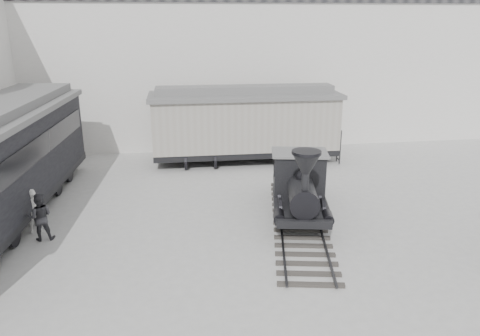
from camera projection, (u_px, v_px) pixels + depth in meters
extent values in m
plane|color=#9E9E9B|center=(285.00, 270.00, 13.99)|extent=(90.00, 90.00, 0.00)
cube|color=silver|center=(224.00, 50.00, 26.44)|extent=(34.00, 2.40, 11.00)
cube|color=black|center=(299.00, 223.00, 17.08)|extent=(3.57, 8.98, 0.15)
cube|color=#2D2D30|center=(281.00, 221.00, 17.09)|extent=(1.77, 8.63, 0.06)
cube|color=#2D2D30|center=(318.00, 222.00, 17.04)|extent=(1.77, 8.63, 0.06)
cylinder|color=black|center=(280.00, 212.00, 16.47)|extent=(0.32, 1.05, 1.05)
cylinder|color=black|center=(322.00, 213.00, 16.41)|extent=(0.32, 1.05, 1.05)
cylinder|color=black|center=(279.00, 199.00, 17.65)|extent=(0.32, 1.05, 1.05)
cylinder|color=black|center=(318.00, 200.00, 17.59)|extent=(0.32, 1.05, 1.05)
cube|color=black|center=(300.00, 203.00, 17.00)|extent=(2.54, 3.74, 0.27)
cylinder|color=black|center=(302.00, 194.00, 16.17)|extent=(1.36, 2.34, 0.95)
cylinder|color=black|center=(305.00, 182.00, 15.13)|extent=(0.29, 0.29, 0.57)
cone|color=black|center=(306.00, 163.00, 14.94)|extent=(1.08, 1.08, 0.67)
sphere|color=black|center=(302.00, 178.00, 16.40)|extent=(0.50, 0.50, 0.50)
cube|color=black|center=(299.00, 173.00, 17.55)|extent=(2.08, 1.62, 1.48)
cube|color=slate|center=(300.00, 153.00, 17.31)|extent=(2.30, 1.85, 0.08)
cube|color=black|center=(295.00, 172.00, 19.34)|extent=(2.05, 2.20, 0.86)
cylinder|color=black|center=(199.00, 155.00, 24.25)|extent=(2.10, 0.87, 0.83)
cylinder|color=black|center=(289.00, 152.00, 24.85)|extent=(2.10, 0.87, 0.83)
cube|color=black|center=(245.00, 150.00, 24.49)|extent=(9.41, 2.77, 0.31)
cube|color=gray|center=(245.00, 123.00, 24.04)|extent=(9.41, 2.87, 2.60)
cube|color=slate|center=(245.00, 95.00, 23.61)|extent=(9.73, 3.19, 0.21)
cube|color=slate|center=(245.00, 90.00, 23.53)|extent=(8.97, 1.41, 0.37)
cylinder|color=black|center=(36.00, 179.00, 20.58)|extent=(2.44, 1.10, 0.91)
cube|color=black|center=(34.00, 152.00, 16.29)|extent=(1.07, 12.03, 0.81)
imported|color=silver|center=(33.00, 211.00, 16.26)|extent=(0.68, 0.55, 1.62)
imported|color=#333337|center=(40.00, 217.00, 15.71)|extent=(0.86, 0.70, 1.65)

